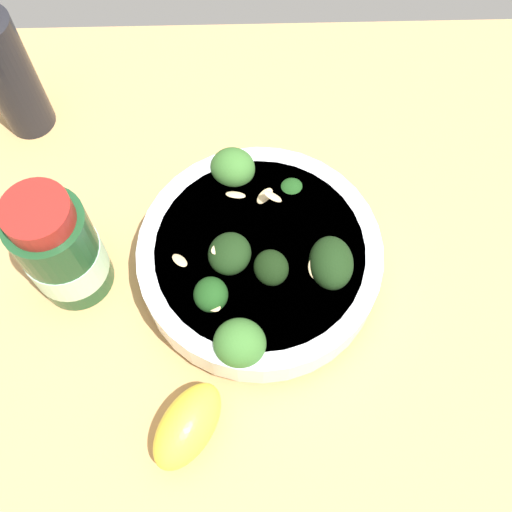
{
  "coord_description": "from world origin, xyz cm",
  "views": [
    {
      "loc": [
        -21.42,
        0.93,
        53.92
      ],
      "look_at": [
        2.16,
        0.33,
        4.0
      ],
      "focal_mm": 43.27,
      "sensor_mm": 36.0,
      "label": 1
    }
  ],
  "objects_px": {
    "bowl_of_broccoli": "(257,259)",
    "bottle_tall": "(8,73)",
    "lemon_wedge": "(188,426)",
    "bottle_short": "(61,251)"
  },
  "relations": [
    {
      "from": "lemon_wedge",
      "to": "bottle_tall",
      "type": "height_order",
      "value": "bottle_tall"
    },
    {
      "from": "lemon_wedge",
      "to": "bottle_short",
      "type": "xyz_separation_m",
      "value": [
        0.15,
        0.11,
        0.03
      ]
    },
    {
      "from": "bowl_of_broccoli",
      "to": "lemon_wedge",
      "type": "height_order",
      "value": "bowl_of_broccoli"
    },
    {
      "from": "bowl_of_broccoli",
      "to": "bottle_short",
      "type": "xyz_separation_m",
      "value": [
        0.0,
        0.17,
        0.02
      ]
    },
    {
      "from": "bowl_of_broccoli",
      "to": "bottle_tall",
      "type": "distance_m",
      "value": 0.31
    },
    {
      "from": "bowl_of_broccoli",
      "to": "bottle_tall",
      "type": "bearing_deg",
      "value": 51.61
    },
    {
      "from": "bowl_of_broccoli",
      "to": "bottle_tall",
      "type": "xyz_separation_m",
      "value": [
        0.19,
        0.24,
        0.04
      ]
    },
    {
      "from": "bottle_short",
      "to": "bowl_of_broccoli",
      "type": "bearing_deg",
      "value": -90.63
    },
    {
      "from": "bowl_of_broccoli",
      "to": "lemon_wedge",
      "type": "xyz_separation_m",
      "value": [
        -0.14,
        0.06,
        -0.01
      ]
    },
    {
      "from": "bottle_tall",
      "to": "bottle_short",
      "type": "bearing_deg",
      "value": -159.96
    }
  ]
}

